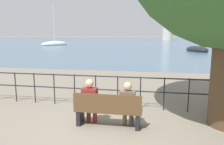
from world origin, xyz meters
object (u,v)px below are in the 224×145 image
Objects in this scene: sailboat_1 at (55,44)px; park_bench at (108,111)px; seated_person_right at (128,102)px; seated_person_left at (90,100)px; sailboat_2 at (197,49)px; harbor_lighthouse at (168,13)px.

park_bench is at bearing -40.80° from sailboat_1.
park_bench is at bearing -170.90° from seated_person_right.
park_bench is 0.56m from seated_person_left.
seated_person_left is 0.13× the size of sailboat_1.
sailboat_2 is at bearing 76.39° from seated_person_right.
sailboat_1 is at bearing -116.63° from harbor_lighthouse.
park_bench is at bearing -94.19° from harbor_lighthouse.
seated_person_right is at bearing -93.92° from harbor_lighthouse.
sailboat_1 is (-21.82, 43.35, -0.11)m from park_bench.
seated_person_right is at bearing -120.25° from sailboat_2.
park_bench is 0.18× the size of sailboat_1.
seated_person_left is at bearing -122.08° from sailboat_2.
seated_person_right is 29.80m from sailboat_2.
seated_person_right is 0.04× the size of harbor_lighthouse.
sailboat_2 is 73.75m from harbor_lighthouse.
park_bench is 0.55m from seated_person_right.
sailboat_2 is at bearing -89.96° from harbor_lighthouse.
harbor_lighthouse is at bearing 85.81° from park_bench.
harbor_lighthouse is at bearing 85.85° from sailboat_1.
seated_person_right is 48.69m from sailboat_1.
seated_person_left is 0.98m from seated_person_right.
sailboat_2 reaches higher than seated_person_right.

